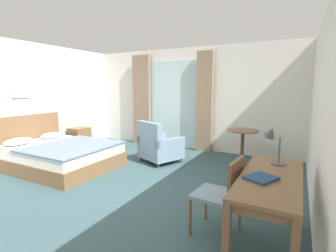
{
  "coord_description": "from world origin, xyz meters",
  "views": [
    {
      "loc": [
        2.57,
        -2.92,
        1.62
      ],
      "look_at": [
        0.68,
        0.65,
        0.98
      ],
      "focal_mm": 26.44,
      "sensor_mm": 36.0,
      "label": 1
    }
  ],
  "objects": [
    {
      "name": "armchair_by_window",
      "position": [
        -0.04,
        1.59,
        0.35
      ],
      "size": [
        0.99,
        0.97,
        0.9
      ],
      "color": "gray",
      "rests_on": "ground"
    },
    {
      "name": "desk_lamp",
      "position": [
        2.34,
        0.04,
        1.05
      ],
      "size": [
        0.27,
        0.26,
        0.43
      ],
      "color": "#4C4C51",
      "rests_on": "writing_desk"
    },
    {
      "name": "closed_book",
      "position": [
        2.31,
        -0.59,
        0.79
      ],
      "size": [
        0.32,
        0.34,
        0.02
      ],
      "primitive_type": "cube",
      "rotation": [
        0.0,
        0.0,
        -0.47
      ],
      "color": "navy",
      "rests_on": "writing_desk"
    },
    {
      "name": "wall_left",
      "position": [
        -2.86,
        0.0,
        1.31
      ],
      "size": [
        0.12,
        6.34,
        2.61
      ],
      "primitive_type": "cube",
      "color": "silver",
      "rests_on": "ground"
    },
    {
      "name": "framed_picture",
      "position": [
        -2.78,
        0.36,
        1.59
      ],
      "size": [
        0.03,
        0.42,
        0.4
      ],
      "color": "beige"
    },
    {
      "name": "curtain_panel_right",
      "position": [
        0.5,
        2.93,
        1.24
      ],
      "size": [
        0.41,
        0.1,
        2.48
      ],
      "primitive_type": "cube",
      "color": "#897056",
      "rests_on": "ground"
    },
    {
      "name": "curtain_panel_left",
      "position": [
        -1.36,
        2.93,
        1.24
      ],
      "size": [
        0.54,
        0.1,
        2.48
      ],
      "primitive_type": "cube",
      "color": "#897056",
      "rests_on": "ground"
    },
    {
      "name": "ground",
      "position": [
        0.0,
        0.0,
        -0.05
      ],
      "size": [
        6.24,
        6.74,
        0.1
      ],
      "primitive_type": "cube",
      "color": "#334C51"
    },
    {
      "name": "wall_back",
      "position": [
        0.0,
        3.11,
        1.31
      ],
      "size": [
        5.84,
        0.12,
        2.61
      ],
      "primitive_type": "cube",
      "color": "silver",
      "rests_on": "ground"
    },
    {
      "name": "balcony_glass_door",
      "position": [
        -0.43,
        3.03,
        1.15
      ],
      "size": [
        1.42,
        0.02,
        2.3
      ],
      "primitive_type": "cube",
      "color": "silver",
      "rests_on": "ground"
    },
    {
      "name": "nightstand",
      "position": [
        -2.52,
        1.68,
        0.28
      ],
      "size": [
        0.41,
        0.48,
        0.56
      ],
      "color": "brown",
      "rests_on": "ground"
    },
    {
      "name": "round_cafe_table",
      "position": [
        1.58,
        2.31,
        0.54
      ],
      "size": [
        0.64,
        0.64,
        0.74
      ],
      "color": "brown",
      "rests_on": "ground"
    },
    {
      "name": "writing_desk",
      "position": [
        2.39,
        -0.48,
        0.68
      ],
      "size": [
        0.55,
        1.38,
        0.78
      ],
      "color": "brown",
      "rests_on": "ground"
    },
    {
      "name": "bed",
      "position": [
        -1.69,
        0.36,
        0.26
      ],
      "size": [
        2.16,
        1.63,
        1.01
      ],
      "color": "brown",
      "rests_on": "ground"
    },
    {
      "name": "wall_right",
      "position": [
        2.86,
        0.0,
        1.31
      ],
      "size": [
        0.12,
        6.34,
        2.61
      ],
      "primitive_type": "cube",
      "color": "silver",
      "rests_on": "ground"
    },
    {
      "name": "desk_chair",
      "position": [
        1.91,
        -0.4,
        0.5
      ],
      "size": [
        0.5,
        0.49,
        0.87
      ],
      "color": "gray",
      "rests_on": "ground"
    }
  ]
}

